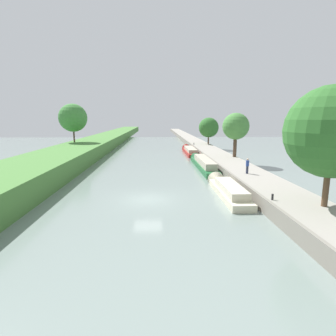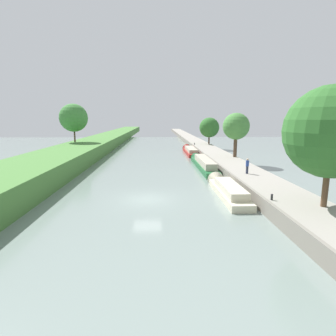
{
  "view_description": "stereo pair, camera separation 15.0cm",
  "coord_description": "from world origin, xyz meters",
  "px_view_note": "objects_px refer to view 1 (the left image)",
  "views": [
    {
      "loc": [
        0.79,
        -23.1,
        7.09
      ],
      "look_at": [
        2.23,
        9.83,
        1.0
      ],
      "focal_mm": 28.93,
      "sensor_mm": 36.0,
      "label": 1
    },
    {
      "loc": [
        0.94,
        -23.1,
        7.09
      ],
      "look_at": [
        2.23,
        9.83,
        1.0
      ],
      "focal_mm": 28.93,
      "sensor_mm": 36.0,
      "label": 2
    }
  ],
  "objects_px": {
    "person_walking": "(247,166)",
    "narrowboat_green": "(203,163)",
    "mooring_bollard_far": "(194,144)",
    "narrowboat_cream": "(227,189)",
    "mooring_bollard_near": "(272,197)",
    "narrowboat_red": "(190,151)"
  },
  "relations": [
    {
      "from": "person_walking",
      "to": "narrowboat_green",
      "type": "bearing_deg",
      "value": 107.42
    },
    {
      "from": "narrowboat_green",
      "to": "person_walking",
      "type": "relative_size",
      "value": 9.25
    },
    {
      "from": "narrowboat_green",
      "to": "mooring_bollard_far",
      "type": "bearing_deg",
      "value": 85.49
    },
    {
      "from": "narrowboat_green",
      "to": "mooring_bollard_far",
      "type": "height_order",
      "value": "mooring_bollard_far"
    },
    {
      "from": "narrowboat_cream",
      "to": "person_walking",
      "type": "bearing_deg",
      "value": 50.96
    },
    {
      "from": "narrowboat_green",
      "to": "person_walking",
      "type": "height_order",
      "value": "person_walking"
    },
    {
      "from": "mooring_bollard_near",
      "to": "person_walking",
      "type": "bearing_deg",
      "value": 82.18
    },
    {
      "from": "narrowboat_green",
      "to": "mooring_bollard_near",
      "type": "bearing_deg",
      "value": -84.78
    },
    {
      "from": "mooring_bollard_near",
      "to": "narrowboat_green",
      "type": "bearing_deg",
      "value": 95.22
    },
    {
      "from": "person_walking",
      "to": "narrowboat_cream",
      "type": "bearing_deg",
      "value": -129.04
    },
    {
      "from": "narrowboat_red",
      "to": "mooring_bollard_near",
      "type": "bearing_deg",
      "value": -87.27
    },
    {
      "from": "mooring_bollard_far",
      "to": "person_walking",
      "type": "bearing_deg",
      "value": -87.67
    },
    {
      "from": "narrowboat_green",
      "to": "person_walking",
      "type": "xyz_separation_m",
      "value": [
        3.09,
        -9.87,
        1.38
      ]
    },
    {
      "from": "mooring_bollard_near",
      "to": "mooring_bollard_far",
      "type": "distance_m",
      "value": 41.97
    },
    {
      "from": "narrowboat_green",
      "to": "narrowboat_cream",
      "type": "bearing_deg",
      "value": -90.47
    },
    {
      "from": "narrowboat_cream",
      "to": "mooring_bollard_near",
      "type": "relative_size",
      "value": 22.73
    },
    {
      "from": "narrowboat_red",
      "to": "mooring_bollard_far",
      "type": "distance_m",
      "value": 6.37
    },
    {
      "from": "mooring_bollard_near",
      "to": "mooring_bollard_far",
      "type": "relative_size",
      "value": 1.0
    },
    {
      "from": "narrowboat_red",
      "to": "narrowboat_green",
      "type": "bearing_deg",
      "value": -90.24
    },
    {
      "from": "narrowboat_cream",
      "to": "mooring_bollard_near",
      "type": "xyz_separation_m",
      "value": [
        1.89,
        -5.63,
        0.88
      ]
    },
    {
      "from": "narrowboat_cream",
      "to": "person_walking",
      "type": "relative_size",
      "value": 6.16
    },
    {
      "from": "narrowboat_cream",
      "to": "narrowboat_red",
      "type": "distance_m",
      "value": 30.27
    }
  ]
}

